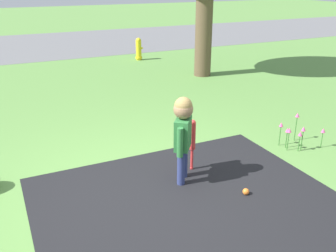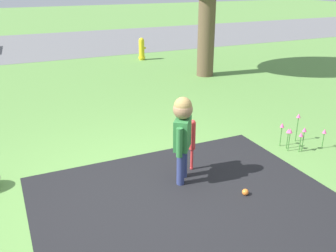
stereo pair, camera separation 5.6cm
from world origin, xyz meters
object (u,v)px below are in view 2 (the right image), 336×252
(child, at_px, (183,128))
(sports_ball, at_px, (245,192))
(fire_hydrant, at_px, (142,49))
(baseball_bat, at_px, (192,138))

(child, relative_size, sports_ball, 13.96)
(child, distance_m, fire_hydrant, 7.12)
(baseball_bat, bearing_deg, fire_hydrant, 74.37)
(baseball_bat, height_order, fire_hydrant, baseball_bat)
(sports_ball, bearing_deg, baseball_bat, 108.50)
(baseball_bat, bearing_deg, sports_ball, -71.50)
(sports_ball, bearing_deg, fire_hydrant, 77.90)
(sports_ball, xyz_separation_m, fire_hydrant, (1.58, 7.39, 0.28))
(child, bearing_deg, baseball_bat, -12.71)
(baseball_bat, relative_size, fire_hydrant, 1.05)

